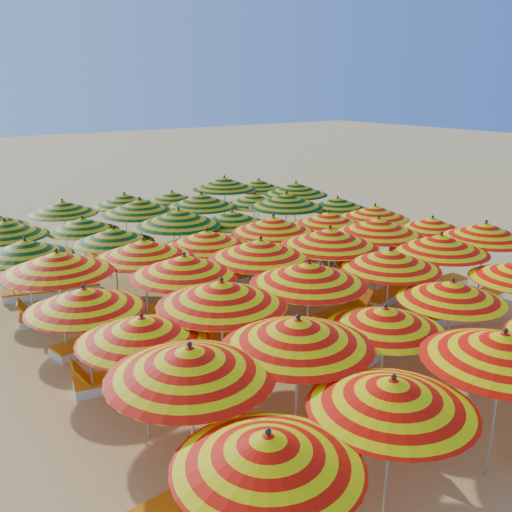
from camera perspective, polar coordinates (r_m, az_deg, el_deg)
name	(u,v)px	position (r m, az deg, el deg)	size (l,w,h in m)	color
ground	(267,317)	(15.37, 1.09, -6.16)	(120.00, 120.00, 0.00)	#DDB362
umbrella_0	(268,451)	(6.73, 1.22, -18.90)	(2.48, 2.48, 2.38)	silver
umbrella_1	(392,394)	(7.89, 13.49, -13.25)	(2.54, 2.54, 2.41)	silver
umbrella_2	(503,347)	(9.34, 23.50, -8.36)	(3.20, 3.20, 2.57)	silver
umbrella_6	(190,362)	(8.18, -6.61, -10.47)	(3.03, 3.03, 2.59)	silver
umbrella_7	(298,333)	(9.06, 4.20, -7.64)	(2.91, 2.91, 2.58)	silver
umbrella_8	(385,318)	(10.50, 12.78, -6.10)	(2.48, 2.48, 2.27)	silver
umbrella_9	(452,291)	(12.09, 19.02, -3.32)	(2.88, 2.88, 2.31)	silver
umbrella_12	(142,329)	(9.77, -11.31, -7.15)	(2.92, 2.92, 2.38)	silver
umbrella_13	(222,293)	(10.61, -3.46, -3.72)	(2.48, 2.48, 2.60)	silver
umbrella_14	(309,273)	(11.76, 5.30, -1.71)	(3.16, 3.16, 2.60)	silver
umbrella_15	(390,259)	(13.32, 13.22, -0.29)	(3.11, 3.11, 2.49)	silver
umbrella_16	(441,243)	(14.83, 18.00, 1.22)	(2.91, 2.91, 2.53)	silver
umbrella_17	(485,231)	(16.33, 21.96, 2.32)	(2.99, 2.99, 2.56)	silver
umbrella_18	(84,299)	(11.32, -16.79, -4.11)	(2.93, 2.93, 2.39)	silver
umbrella_19	(184,265)	(12.48, -7.17, -0.92)	(2.74, 2.74, 2.53)	silver
umbrella_20	(261,249)	(13.39, 0.48, 0.72)	(2.70, 2.70, 2.60)	silver
umbrella_21	(330,237)	(14.38, 7.39, 1.88)	(2.76, 2.76, 2.64)	silver
umbrella_22	(378,226)	(15.83, 12.13, 2.92)	(3.16, 3.16, 2.61)	silver
umbrella_23	(432,225)	(17.51, 17.20, 3.03)	(2.62, 2.62, 2.32)	silver
umbrella_24	(57,262)	(13.16, -19.25, -0.57)	(3.06, 3.06, 2.60)	silver
umbrella_25	(144,249)	(13.88, -11.13, 0.71)	(2.67, 2.67, 2.53)	silver
umbrella_26	(207,238)	(15.05, -4.92, 1.79)	(2.88, 2.88, 2.40)	silver
umbrella_27	(273,224)	(16.14, 1.75, 3.19)	(2.79, 2.79, 2.49)	silver
umbrella_28	(329,219)	(17.28, 7.28, 3.70)	(2.60, 2.60, 2.40)	silver
umbrella_29	(375,212)	(18.72, 11.79, 4.36)	(2.32, 2.32, 2.35)	silver
umbrella_30	(25,248)	(15.06, -22.06, 0.72)	(2.87, 2.87, 2.44)	silver
umbrella_31	(114,235)	(15.98, -14.05, 2.02)	(2.92, 2.92, 2.33)	silver
umbrella_32	(179,217)	(16.65, -7.74, 3.86)	(3.24, 3.24, 2.62)	silver
umbrella_33	(232,217)	(17.56, -2.40, 3.87)	(2.70, 2.70, 2.35)	silver
umbrella_34	(286,200)	(18.92, 3.06, 5.61)	(3.17, 3.17, 2.63)	silver
umbrella_35	(337,203)	(20.11, 8.15, 5.26)	(2.65, 2.65, 2.29)	silver
umbrella_36	(5,228)	(17.24, -23.79, 2.55)	(2.45, 2.45, 2.47)	silver
umbrella_37	(83,224)	(17.68, -16.94, 3.03)	(2.74, 2.74, 2.28)	silver
umbrella_38	(140,206)	(18.37, -11.53, 4.88)	(2.51, 2.51, 2.61)	silver
umbrella_39	(201,200)	(19.42, -5.47, 5.57)	(2.96, 2.96, 2.53)	silver
umbrella_40	(254,199)	(20.38, -0.17, 5.68)	(2.80, 2.80, 2.33)	silver
umbrella_41	(296,189)	(21.50, 4.01, 6.75)	(2.64, 2.64, 2.55)	silver
umbrella_43	(63,207)	(19.79, -18.77, 4.64)	(3.00, 3.00, 2.41)	silver
umbrella_44	(124,200)	(20.42, -13.02, 5.50)	(3.02, 3.02, 2.42)	silver
umbrella_45	(172,197)	(21.04, -8.38, 5.83)	(2.80, 2.80, 2.32)	silver
umbrella_46	(224,183)	(22.09, -3.19, 7.28)	(2.99, 2.99, 2.65)	silver
umbrella_47	(259,185)	(23.35, 0.27, 7.14)	(2.74, 2.74, 2.33)	silver
lounger_2	(171,510)	(9.04, -8.46, -23.86)	(1.78, 0.73, 0.69)	white
lounger_3	(328,440)	(10.35, 7.23, -17.83)	(1.82, 1.17, 0.69)	white
lounger_6	(329,360)	(12.92, 7.27, -10.27)	(1.79, 0.81, 0.69)	white
lounger_7	(370,349)	(13.56, 11.36, -9.11)	(1.83, 1.06, 0.69)	white
lounger_8	(446,316)	(15.87, 18.44, -5.73)	(1.83, 1.16, 0.69)	white
lounger_9	(480,299)	(17.45, 21.52, -3.99)	(1.79, 0.79, 0.69)	white
lounger_10	(114,380)	(12.39, -14.00, -11.93)	(1.82, 0.93, 0.69)	white
lounger_11	(204,344)	(13.58, -5.21, -8.79)	(1.83, 1.15, 0.69)	white
lounger_12	(345,313)	(15.44, 8.88, -5.66)	(1.76, 0.68, 0.69)	white
lounger_13	(387,295)	(16.92, 12.92, -3.84)	(1.82, 0.94, 0.69)	white
lounger_14	(441,283)	(18.35, 17.98, -2.61)	(1.77, 0.69, 0.69)	white
lounger_15	(90,342)	(14.17, -16.23, -8.29)	(1.81, 0.90, 0.69)	white
lounger_16	(133,336)	(14.27, -12.21, -7.80)	(1.81, 0.90, 0.69)	white
lounger_17	(193,312)	(15.42, -6.30, -5.57)	(1.79, 0.77, 0.69)	white
lounger_18	(338,277)	(18.16, 8.23, -2.13)	(1.83, 1.14, 0.69)	white
lounger_19	(356,271)	(18.88, 9.95, -1.47)	(1.82, 0.96, 0.69)	white
lounger_20	(52,316)	(15.96, -19.69, -5.71)	(1.82, 1.01, 0.69)	white
lounger_21	(100,307)	(16.24, -15.34, -4.91)	(1.78, 0.73, 0.69)	white
lounger_22	(222,281)	(17.71, -3.40, -2.48)	(1.76, 0.66, 0.69)	white
lounger_23	(276,266)	(19.05, 2.05, -1.04)	(1.82, 1.23, 0.69)	white
lounger_24	(321,257)	(20.22, 6.56, -0.07)	(1.82, 1.02, 0.69)	white
lounger_25	(36,293)	(17.90, -21.15, -3.42)	(1.83, 1.04, 0.69)	white
lounger_26	(69,287)	(18.01, -18.21, -2.99)	(1.83, 1.04, 0.69)	white
lounger_27	(157,268)	(19.19, -9.89, -1.16)	(1.80, 0.82, 0.69)	white
lounger_28	(264,247)	(21.33, 0.80, 0.94)	(1.82, 1.22, 0.69)	white
lounger_29	(110,256)	(20.86, -14.39, 0.03)	(1.82, 0.99, 0.69)	white
lounger_30	(186,244)	(21.88, -6.97, 1.23)	(1.81, 0.90, 0.69)	white
lounger_31	(213,240)	(22.23, -4.36, 1.56)	(1.83, 1.16, 0.69)	white
beachgoer_b	(327,268)	(17.32, 7.15, -1.18)	(0.66, 0.52, 1.36)	tan
beachgoer_a	(221,301)	(14.56, -3.53, -4.55)	(0.52, 0.34, 1.41)	tan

